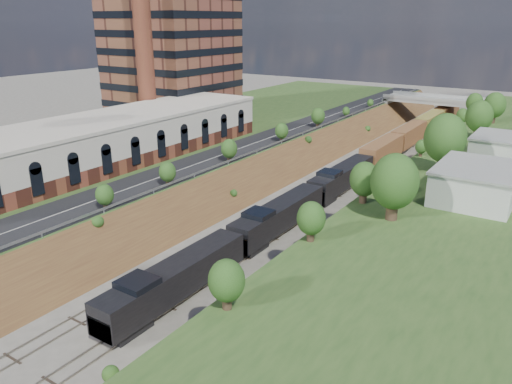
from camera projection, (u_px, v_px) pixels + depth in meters
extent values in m
cube|color=#305021|center=(177.00, 146.00, 98.43)|extent=(44.00, 180.00, 5.00)
cube|color=brown|center=(271.00, 176.00, 87.86)|extent=(10.00, 180.00, 10.00)
cube|color=brown|center=(393.00, 200.00, 76.47)|extent=(10.00, 180.00, 10.00)
cube|color=gray|center=(314.00, 184.00, 83.48)|extent=(1.58, 180.00, 0.18)
cube|color=gray|center=(343.00, 189.00, 80.79)|extent=(1.58, 180.00, 0.18)
cube|color=black|center=(250.00, 145.00, 88.53)|extent=(8.00, 180.00, 0.10)
cube|color=#99999E|center=(270.00, 145.00, 86.24)|extent=(0.06, 171.00, 0.30)
cube|color=brown|center=(104.00, 156.00, 77.28)|extent=(14.00, 62.00, 2.20)
cube|color=beige|center=(102.00, 136.00, 76.21)|extent=(14.00, 62.00, 4.30)
cube|color=beige|center=(100.00, 120.00, 75.42)|extent=(14.30, 62.30, 0.50)
cube|color=brown|center=(170.00, 15.00, 105.53)|extent=(22.00, 22.00, 44.00)
cylinder|color=brown|center=(142.00, 26.00, 89.41)|extent=(3.20, 3.20, 40.00)
cube|color=gray|center=(389.00, 108.00, 136.05)|extent=(1.50, 8.00, 6.20)
cube|color=gray|center=(479.00, 117.00, 124.14)|extent=(1.50, 8.00, 6.20)
cube|color=gray|center=(433.00, 100.00, 129.08)|extent=(24.00, 8.00, 1.00)
cube|color=gray|center=(429.00, 99.00, 125.65)|extent=(24.00, 0.30, 0.80)
cube|color=gray|center=(437.00, 95.00, 131.97)|extent=(24.00, 0.30, 0.80)
cube|color=silver|center=(476.00, 184.00, 61.37)|extent=(9.00, 12.00, 4.00)
cube|color=silver|center=(500.00, 148.00, 79.07)|extent=(8.00, 10.00, 3.60)
cylinder|color=#473323|center=(392.00, 208.00, 55.49)|extent=(1.30, 1.30, 2.62)
ellipsoid|color=#294E1B|center=(395.00, 181.00, 54.45)|extent=(5.25, 5.25, 6.30)
cylinder|color=#473323|center=(75.00, 217.00, 54.84)|extent=(0.66, 0.66, 1.22)
ellipsoid|color=#294E1B|center=(74.00, 205.00, 54.36)|extent=(2.45, 2.45, 2.94)
cube|color=black|center=(128.00, 328.00, 44.08)|extent=(2.40, 4.00, 0.90)
cube|color=black|center=(175.00, 278.00, 48.44)|extent=(3.12, 18.71, 3.06)
cube|color=black|center=(114.00, 323.00, 42.45)|extent=(2.87, 3.00, 1.80)
cube|color=silver|center=(112.00, 313.00, 42.12)|extent=(2.87, 3.00, 0.15)
cube|color=black|center=(137.00, 284.00, 44.06)|extent=(3.06, 3.10, 0.90)
cube|color=black|center=(279.00, 215.00, 64.00)|extent=(3.12, 18.71, 3.06)
cube|color=black|center=(342.00, 177.00, 79.56)|extent=(3.12, 18.71, 3.06)
cube|color=brown|center=(421.00, 127.00, 113.82)|extent=(3.12, 66.35, 3.74)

